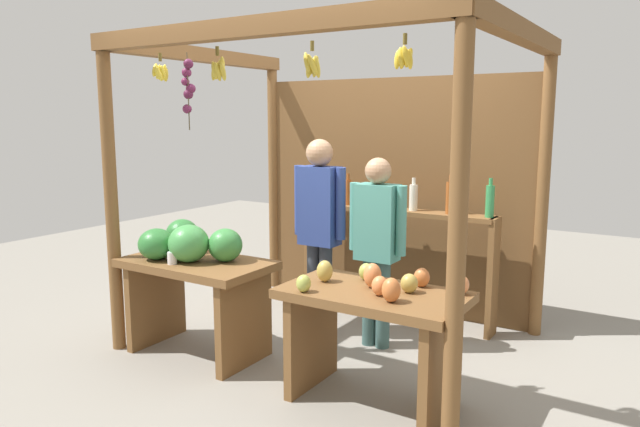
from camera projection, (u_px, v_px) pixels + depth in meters
name	position (u px, v px, depth m)	size (l,w,h in m)	color
ground_plane	(333.00, 340.00, 4.81)	(12.00, 12.00, 0.00)	gray
market_stall	(361.00, 164.00, 4.97)	(2.83, 2.17, 2.40)	brown
fruit_counter_left	(193.00, 267.00, 4.47)	(1.14, 0.66, 1.02)	brown
fruit_counter_right	(374.00, 319.00, 3.69)	(1.14, 0.64, 0.89)	brown
bottle_shelf_unit	(396.00, 233.00, 5.23)	(1.81, 0.22, 1.33)	brown
vendor_man	(320.00, 219.00, 4.83)	(0.48, 0.22, 1.63)	#353B46
vendor_woman	(377.00, 236.00, 4.56)	(0.48, 0.20, 1.50)	#3B5C58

